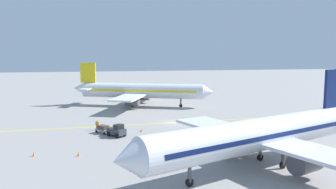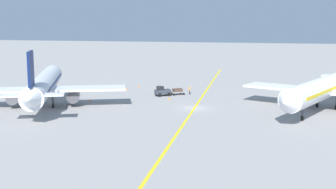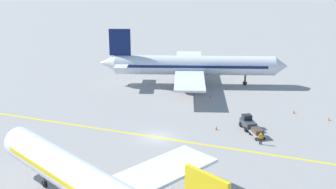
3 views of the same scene
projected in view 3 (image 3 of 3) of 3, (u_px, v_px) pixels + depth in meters
The scene contains 10 objects.
ground_plane at pixel (157, 138), 65.12m from camera, with size 400.00×400.00×0.00m, color gray.
apron_yellow_centreline at pixel (157, 138), 65.12m from camera, with size 0.40×120.00×0.01m, color yellow.
airplane_adjacent_stand at pixel (192, 66), 87.96m from camera, with size 28.12×34.43×10.60m.
baggage_tug_dark at pixel (248, 123), 68.04m from camera, with size 3.31×2.97×2.11m.
baggage_cart_trailing at pixel (257, 132), 65.05m from camera, with size 2.93×2.65×1.24m.
ground_crew_worker at pixel (261, 138), 62.69m from camera, with size 0.27×0.58×1.68m.
traffic_cone_near_nose at pixel (216, 128), 67.72m from camera, with size 0.32×0.32×0.55m, color orange.
traffic_cone_mid_apron at pixel (329, 119), 71.20m from camera, with size 0.32×0.32×0.55m, color orange.
traffic_cone_by_wingtip at pixel (210, 96), 81.67m from camera, with size 0.32×0.32×0.55m, color orange.
traffic_cone_far_edge at pixel (294, 112), 74.20m from camera, with size 0.32×0.32×0.55m, color orange.
Camera 3 is at (-55.16, -23.58, 26.08)m, focal length 50.00 mm.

